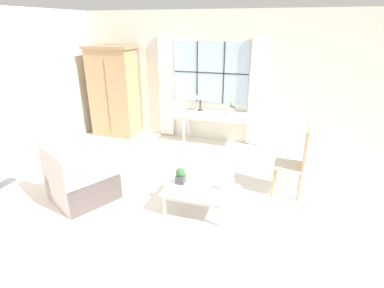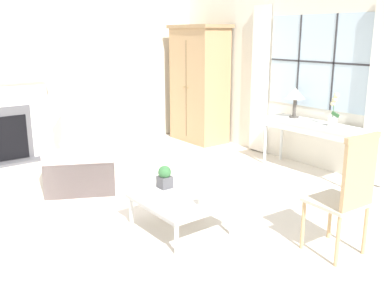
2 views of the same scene
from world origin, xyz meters
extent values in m
plane|color=silver|center=(0.00, 0.00, 0.00)|extent=(14.00, 14.00, 0.00)
cube|color=silver|center=(0.00, 3.03, 1.40)|extent=(7.20, 0.06, 2.80)
cube|color=silver|center=(0.00, 3.00, 1.53)|extent=(1.65, 0.01, 1.30)
cube|color=#2D2D33|center=(-0.30, 2.99, 1.53)|extent=(0.02, 0.02, 1.30)
cube|color=#2D2D33|center=(0.30, 2.99, 1.53)|extent=(0.02, 0.02, 1.30)
cube|color=#2D2D33|center=(0.00, 2.99, 1.53)|extent=(1.65, 0.02, 0.02)
cube|color=white|center=(-1.03, 2.95, 1.19)|extent=(0.32, 0.06, 2.33)
cube|color=white|center=(1.03, 2.95, 1.19)|extent=(0.32, 0.06, 2.33)
cube|color=silver|center=(-3.03, 0.60, 1.40)|extent=(0.06, 7.20, 2.80)
cube|color=tan|center=(-2.23, 2.66, 1.00)|extent=(1.03, 0.58, 2.01)
cube|color=#977752|center=(-2.23, 2.66, 2.04)|extent=(1.11, 0.64, 0.06)
cube|color=brown|center=(-2.23, 2.36, 0.96)|extent=(0.01, 0.01, 1.69)
sphere|color=#997F4C|center=(-2.28, 2.36, 1.00)|extent=(0.03, 0.03, 0.03)
sphere|color=#997F4C|center=(-2.18, 2.36, 1.00)|extent=(0.03, 0.03, 0.03)
cube|color=silver|center=(0.27, 2.72, 0.71)|extent=(1.57, 0.45, 0.03)
cube|color=silver|center=(0.27, 2.72, 0.65)|extent=(1.50, 0.43, 0.10)
cylinder|color=silver|center=(-0.47, 2.53, 0.35)|extent=(0.04, 0.04, 0.70)
cylinder|color=silver|center=(1.02, 2.53, 0.35)|extent=(0.04, 0.04, 0.70)
cylinder|color=silver|center=(-0.47, 2.90, 0.35)|extent=(0.04, 0.04, 0.70)
cylinder|color=silver|center=(1.02, 2.90, 0.35)|extent=(0.04, 0.04, 0.70)
cylinder|color=#4C4742|center=(-0.16, 2.78, 0.74)|extent=(0.14, 0.14, 0.02)
cylinder|color=#4C4742|center=(-0.16, 2.78, 0.88)|extent=(0.05, 0.05, 0.26)
cone|color=beige|center=(-0.16, 2.78, 1.09)|extent=(0.28, 0.28, 0.16)
cylinder|color=white|center=(0.53, 2.72, 0.79)|extent=(0.12, 0.12, 0.12)
cylinder|color=#336638|center=(0.53, 2.72, 1.01)|extent=(0.01, 0.01, 0.32)
cube|color=#336638|center=(0.57, 2.72, 0.89)|extent=(0.12, 0.02, 0.08)
sphere|color=beige|center=(0.51, 2.73, 1.03)|extent=(0.07, 0.07, 0.07)
sphere|color=beige|center=(0.53, 2.73, 1.08)|extent=(0.07, 0.07, 0.07)
sphere|color=beige|center=(0.56, 2.73, 1.14)|extent=(0.07, 0.07, 0.07)
cube|color=beige|center=(-1.19, -0.08, 0.22)|extent=(1.14, 1.13, 0.43)
cube|color=beige|center=(-1.35, -0.38, 0.66)|extent=(0.83, 0.53, 0.45)
cube|color=beige|center=(-1.48, 0.06, 0.29)|extent=(0.56, 0.83, 0.57)
cube|color=beige|center=(-0.90, -0.23, 0.29)|extent=(0.56, 0.83, 0.57)
cube|color=beige|center=(1.78, 1.02, 0.48)|extent=(0.47, 0.47, 0.03)
cube|color=tan|center=(1.98, 1.01, 0.79)|extent=(0.06, 0.41, 0.59)
cube|color=tan|center=(1.98, 1.01, 1.10)|extent=(0.07, 0.43, 0.05)
cylinder|color=tan|center=(1.58, 0.84, 0.23)|extent=(0.04, 0.04, 0.46)
cylinder|color=tan|center=(1.61, 1.22, 0.23)|extent=(0.04, 0.04, 0.46)
cylinder|color=tan|center=(1.96, 0.82, 0.23)|extent=(0.04, 0.04, 0.46)
cylinder|color=tan|center=(1.99, 1.20, 0.23)|extent=(0.04, 0.04, 0.46)
cube|color=silver|center=(0.58, 0.19, 0.35)|extent=(0.91, 0.76, 0.03)
cube|color=beige|center=(0.58, 0.19, 0.32)|extent=(0.89, 0.74, 0.04)
cylinder|color=silver|center=(0.17, -0.14, 0.17)|extent=(0.04, 0.04, 0.34)
cylinder|color=silver|center=(0.98, -0.14, 0.17)|extent=(0.04, 0.04, 0.34)
cylinder|color=silver|center=(0.17, 0.51, 0.17)|extent=(0.04, 0.04, 0.34)
cylinder|color=silver|center=(0.98, 0.51, 0.17)|extent=(0.04, 0.04, 0.34)
cube|color=#4C4C51|center=(0.30, 0.20, 0.42)|extent=(0.13, 0.13, 0.12)
sphere|color=#336638|center=(0.30, 0.20, 0.53)|extent=(0.14, 0.14, 0.14)
cylinder|color=silver|center=(0.93, 0.20, 0.37)|extent=(0.12, 0.12, 0.01)
cylinder|color=white|center=(0.93, 0.20, 0.44)|extent=(0.08, 0.08, 0.14)
cylinder|color=black|center=(0.93, 0.20, 0.51)|extent=(0.00, 0.00, 0.01)
camera|label=1|loc=(1.62, -3.41, 2.52)|focal=28.00mm
camera|label=2|loc=(3.81, -2.14, 1.92)|focal=40.00mm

